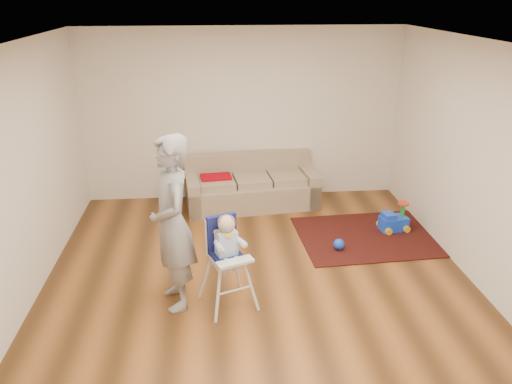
{
  "coord_description": "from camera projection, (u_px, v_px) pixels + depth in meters",
  "views": [
    {
      "loc": [
        -0.49,
        -4.95,
        3.18
      ],
      "look_at": [
        0.0,
        0.4,
        1.0
      ],
      "focal_mm": 35.0,
      "sensor_mm": 36.0,
      "label": 1
    }
  ],
  "objects": [
    {
      "name": "sofa",
      "position": [
        251.0,
        182.0,
        7.79
      ],
      "size": [
        2.11,
        1.04,
        0.78
      ],
      "rotation": [
        0.0,
        0.0,
        0.11
      ],
      "color": "gray",
      "rests_on": "ground"
    },
    {
      "name": "high_chair",
      "position": [
        227.0,
        263.0,
        5.26
      ],
      "size": [
        0.63,
        0.63,
        1.07
      ],
      "rotation": [
        0.0,
        0.0,
        0.35
      ],
      "color": "silver",
      "rests_on": "ground"
    },
    {
      "name": "ride_on_toy",
      "position": [
        394.0,
        217.0,
        7.02
      ],
      "size": [
        0.41,
        0.33,
        0.41
      ],
      "primitive_type": null,
      "rotation": [
        0.0,
        0.0,
        0.18
      ],
      "color": "blue",
      "rests_on": "area_rug"
    },
    {
      "name": "toy_ball",
      "position": [
        339.0,
        244.0,
        6.54
      ],
      "size": [
        0.15,
        0.15,
        0.15
      ],
      "primitive_type": "sphere",
      "color": "blue",
      "rests_on": "area_rug"
    },
    {
      "name": "adult",
      "position": [
        172.0,
        224.0,
        5.13
      ],
      "size": [
        0.62,
        0.78,
        1.89
      ],
      "primitive_type": "imported",
      "rotation": [
        0.0,
        0.0,
        -1.31
      ],
      "color": "gray",
      "rests_on": "ground"
    },
    {
      "name": "room_envelope",
      "position": [
        255.0,
        116.0,
        5.59
      ],
      "size": [
        5.04,
        5.52,
        2.72
      ],
      "color": "white",
      "rests_on": "ground"
    },
    {
      "name": "ground",
      "position": [
        259.0,
        284.0,
        5.81
      ],
      "size": [
        5.5,
        5.5,
        0.0
      ],
      "primitive_type": "plane",
      "color": "#472A12",
      "rests_on": "ground"
    },
    {
      "name": "area_rug",
      "position": [
        369.0,
        236.0,
        6.93
      ],
      "size": [
        2.01,
        1.55,
        0.02
      ],
      "primitive_type": "cube",
      "rotation": [
        0.0,
        0.0,
        0.05
      ],
      "color": "black",
      "rests_on": "ground"
    },
    {
      "name": "side_table",
      "position": [
        188.0,
        188.0,
        8.0
      ],
      "size": [
        0.48,
        0.48,
        0.48
      ],
      "primitive_type": null,
      "color": "black",
      "rests_on": "ground"
    }
  ]
}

